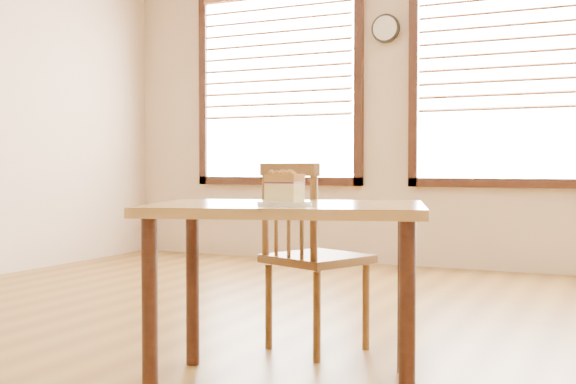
% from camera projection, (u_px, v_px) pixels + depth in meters
% --- Properties ---
extents(window_left, '(1.76, 0.10, 1.96)m').
position_uv_depth(window_left, '(277.00, 73.00, 7.01)').
color(window_left, white).
rests_on(window_left, room_shell).
extents(window_right, '(1.76, 0.10, 1.96)m').
position_uv_depth(window_right, '(511.00, 59.00, 6.07)').
color(window_right, white).
rests_on(window_right, room_shell).
extents(wall_clock, '(0.26, 0.05, 0.26)m').
position_uv_depth(wall_clock, '(386.00, 28.00, 6.52)').
color(wall_clock, black).
rests_on(wall_clock, room_shell).
extents(cafe_table_main, '(1.25, 1.01, 0.75)m').
position_uv_depth(cafe_table_main, '(287.00, 231.00, 2.90)').
color(cafe_table_main, olive).
rests_on(cafe_table_main, ground).
extents(cafe_chair_main, '(0.55, 0.55, 0.92)m').
position_uv_depth(cafe_chair_main, '(311.00, 255.00, 3.51)').
color(cafe_chair_main, brown).
rests_on(cafe_chair_main, ground).
extents(plate, '(0.21, 0.21, 0.02)m').
position_uv_depth(plate, '(285.00, 204.00, 2.74)').
color(plate, white).
rests_on(plate, cafe_table_main).
extents(cake_slice, '(0.14, 0.10, 0.12)m').
position_uv_depth(cake_slice, '(285.00, 186.00, 2.74)').
color(cake_slice, '#F2E089').
rests_on(cake_slice, plate).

